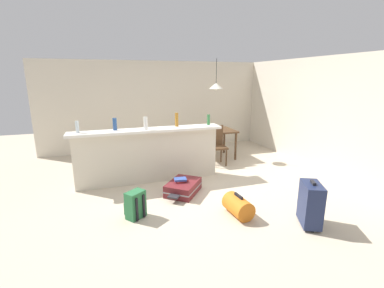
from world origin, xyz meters
TOP-DOWN VIEW (x-y plane):
  - ground_plane at (0.00, 0.00)m, footprint 13.00×13.00m
  - wall_back at (0.00, 3.05)m, footprint 6.60×0.10m
  - wall_right at (3.05, 0.30)m, footprint 0.10×6.00m
  - partition_half_wall at (-0.77, 0.48)m, footprint 2.80×0.20m
  - bar_countertop at (-0.77, 0.48)m, footprint 2.96×0.40m
  - bottle_clear at (-2.03, 0.52)m, footprint 0.06×0.06m
  - bottle_blue at (-1.38, 0.56)m, footprint 0.08×0.08m
  - bottle_white at (-0.82, 0.41)m, footprint 0.07×0.07m
  - bottle_amber at (-0.16, 0.58)m, footprint 0.07×0.07m
  - bottle_green at (0.52, 0.54)m, footprint 0.06×0.06m
  - dining_table at (1.07, 1.58)m, footprint 1.10×0.80m
  - dining_chair_near_partition at (0.96, 1.10)m, footprint 0.41×0.41m
  - pendant_lamp at (1.15, 1.63)m, footprint 0.34×0.34m
  - suitcase_flat_maroon at (-0.29, -0.29)m, footprint 0.82×0.85m
  - duffel_bag_orange at (0.27, -1.33)m, footprint 0.34×0.50m
  - backpack_green at (-1.22, -0.90)m, footprint 0.34×0.33m
  - suitcase_upright_navy at (1.10, -1.90)m, footprint 0.41×0.50m
  - book_stack at (-0.33, -0.27)m, footprint 0.26×0.21m

SIDE VIEW (x-z plane):
  - ground_plane at x=0.00m, z-range -0.05..0.00m
  - suitcase_flat_maroon at x=-0.29m, z-range 0.00..0.22m
  - duffel_bag_orange at x=0.27m, z-range -0.02..0.32m
  - backpack_green at x=-1.22m, z-range -0.01..0.41m
  - book_stack at x=-0.33m, z-range 0.22..0.28m
  - suitcase_upright_navy at x=1.10m, z-range 0.00..0.67m
  - partition_half_wall at x=-0.77m, z-range 0.00..1.03m
  - dining_chair_near_partition at x=0.96m, z-range 0.05..0.98m
  - dining_table at x=1.07m, z-range 0.28..1.02m
  - bar_countertop at x=-0.77m, z-range 1.03..1.08m
  - bottle_clear at x=-2.03m, z-range 1.08..1.29m
  - bottle_green at x=0.52m, z-range 1.08..1.30m
  - bottle_blue at x=-1.38m, z-range 1.08..1.31m
  - bottle_white at x=-0.82m, z-range 1.08..1.33m
  - bottle_amber at x=-0.16m, z-range 1.08..1.36m
  - wall_back at x=0.00m, z-range 0.00..2.50m
  - wall_right at x=3.05m, z-range 0.00..2.50m
  - pendant_lamp at x=1.15m, z-range 1.46..2.23m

